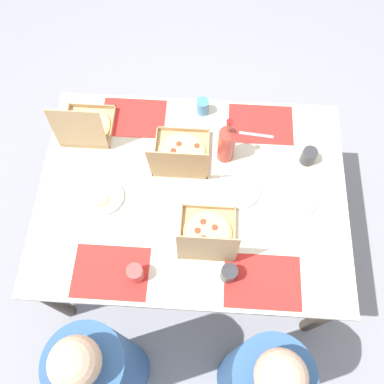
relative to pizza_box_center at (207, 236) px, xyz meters
The scene contains 22 objects.
ground_plane 0.84m from the pizza_box_center, 70.45° to the right, with size 6.00×6.00×0.00m, color gray.
dining_table 0.30m from the pizza_box_center, 70.45° to the right, with size 1.60×1.18×0.75m.
placemat_near_left 0.75m from the pizza_box_center, 111.27° to the right, with size 0.36×0.26×0.00m, color red.
placemat_near_right 0.83m from the pizza_box_center, 57.12° to the right, with size 0.36×0.26×0.00m, color red.
placemat_far_left 0.33m from the pizza_box_center, 144.66° to the left, with size 0.36×0.26×0.00m, color red.
placemat_far_right 0.49m from the pizza_box_center, 23.13° to the left, with size 0.36×0.26×0.00m, color red.
pizza_box_center is the anchor object (origin of this frame).
pizza_box_corner_left 0.90m from the pizza_box_center, 40.44° to the right, with size 0.27×0.27×0.30m.
pizza_box_corner_right 0.46m from the pizza_box_center, 69.96° to the right, with size 0.29×0.33×0.33m.
plate_far_right 0.51m from the pizza_box_center, 151.28° to the right, with size 0.22×0.22×0.02m.
plate_near_right 0.32m from the pizza_box_center, 118.45° to the right, with size 0.22×0.22×0.02m.
plate_far_left 0.57m from the pizza_box_center, 19.62° to the right, with size 0.20×0.20×0.03m.
soda_bottle 0.49m from the pizza_box_center, 98.89° to the right, with size 0.09×0.09×0.32m.
cup_clear_left 0.38m from the pizza_box_center, 31.93° to the left, with size 0.08×0.08×0.10m, color #BF4742.
cup_spare 0.20m from the pizza_box_center, 121.70° to the left, with size 0.08×0.08×0.10m, color #333338.
cup_dark 0.70m from the pizza_box_center, 137.18° to the right, with size 0.08×0.08×0.09m, color #333338.
cup_clear_right 0.76m from the pizza_box_center, 85.40° to the right, with size 0.07×0.07×0.09m, color teal.
knife_by_far_right 0.63m from the pizza_box_center, ahead, with size 0.21×0.02×0.01m, color #B7B7BC.
fork_by_near_right 0.67m from the pizza_box_center, 111.61° to the right, with size 0.19×0.02×0.01m, color #B7B7BC.
fork_by_near_left 0.85m from the pizza_box_center, 126.31° to the right, with size 0.19×0.02×0.01m, color #B7B7BC.
diner_left_seat 0.70m from the pizza_box_center, 114.16° to the left, with size 0.32×0.32×1.21m.
diner_right_seat 0.79m from the pizza_box_center, 53.32° to the left, with size 0.32×0.32×1.21m.
Camera 1 is at (-0.05, 0.88, 2.65)m, focal length 38.03 mm.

